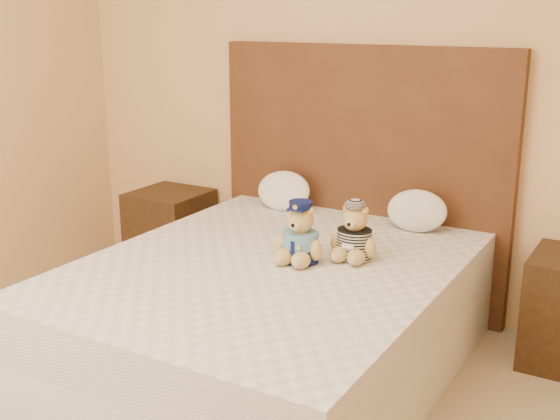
# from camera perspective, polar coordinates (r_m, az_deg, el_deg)

# --- Properties ---
(bed) EXTENTS (1.60, 2.00, 0.55)m
(bed) POSITION_cam_1_polar(r_m,az_deg,el_deg) (3.38, -0.82, -8.66)
(bed) COLOR white
(bed) RESTS_ON ground
(headboard) EXTENTS (1.75, 0.08, 1.50)m
(headboard) POSITION_cam_1_polar(r_m,az_deg,el_deg) (4.08, 6.54, 2.62)
(headboard) COLOR #532F19
(headboard) RESTS_ON ground
(nightstand_left) EXTENTS (0.45, 0.45, 0.55)m
(nightstand_left) POSITION_cam_1_polar(r_m,az_deg,el_deg) (4.67, -8.88, -1.80)
(nightstand_left) COLOR #3A2612
(nightstand_left) RESTS_ON ground
(teddy_police) EXTENTS (0.25, 0.24, 0.29)m
(teddy_police) POSITION_cam_1_polar(r_m,az_deg,el_deg) (3.24, 1.68, -1.80)
(teddy_police) COLOR #B49046
(teddy_police) RESTS_ON bed
(teddy_prisoner) EXTENTS (0.25, 0.24, 0.27)m
(teddy_prisoner) POSITION_cam_1_polar(r_m,az_deg,el_deg) (3.29, 6.08, -1.75)
(teddy_prisoner) COLOR #B49046
(teddy_prisoner) RESTS_ON bed
(pillow_left) EXTENTS (0.34, 0.22, 0.24)m
(pillow_left) POSITION_cam_1_polar(r_m,az_deg,el_deg) (4.12, 0.29, 1.73)
(pillow_left) COLOR white
(pillow_left) RESTS_ON bed
(pillow_right) EXTENTS (0.33, 0.21, 0.23)m
(pillow_right) POSITION_cam_1_polar(r_m,az_deg,el_deg) (3.79, 11.06, 0.10)
(pillow_right) COLOR white
(pillow_right) RESTS_ON bed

